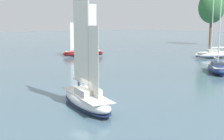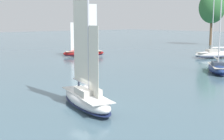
# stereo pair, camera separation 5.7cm
# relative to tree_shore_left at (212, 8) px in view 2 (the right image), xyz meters

# --- Properties ---
(ground_plane) EXTENTS (400.00, 400.00, 0.00)m
(ground_plane) POSITION_rel_tree_shore_left_xyz_m (34.72, -74.54, -11.94)
(ground_plane) COLOR slate
(tree_shore_left) EXTENTS (8.29, 8.29, 17.06)m
(tree_shore_left) POSITION_rel_tree_shore_left_xyz_m (0.00, 0.00, 0.00)
(tree_shore_left) COLOR brown
(tree_shore_left) RESTS_ON ground
(sailboat_main) EXTENTS (9.16, 4.53, 12.13)m
(sailboat_main) POSITION_rel_tree_shore_left_xyz_m (34.73, -74.54, -10.96)
(sailboat_main) COLOR silver
(sailboat_main) RESTS_ON ground
(sailboat_moored_near_marina) EXTENTS (6.34, 9.00, 12.19)m
(sailboat_moored_near_marina) POSITION_rel_tree_shore_left_xyz_m (21.21, -32.06, -11.12)
(sailboat_moored_near_marina) COLOR white
(sailboat_moored_near_marina) RESTS_ON ground
(sailboat_moored_mid_channel) EXTENTS (7.01, 7.63, 11.15)m
(sailboat_moored_mid_channel) POSITION_rel_tree_shore_left_xyz_m (31.92, -48.67, -11.19)
(sailboat_moored_mid_channel) COLOR navy
(sailboat_moored_mid_channel) RESTS_ON ground
(sailboat_moored_outer_mooring) EXTENTS (6.03, 9.20, 12.33)m
(sailboat_moored_outer_mooring) POSITION_rel_tree_shore_left_xyz_m (1.47, -51.36, -10.96)
(sailboat_moored_outer_mooring) COLOR maroon
(sailboat_moored_outer_mooring) RESTS_ON ground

